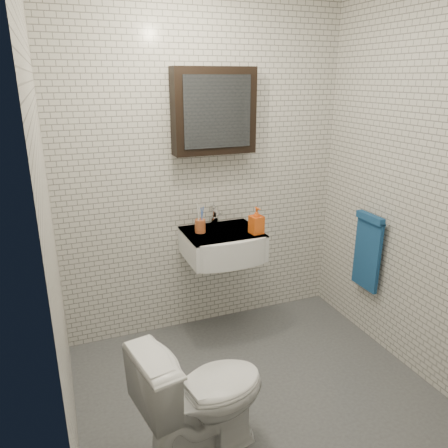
% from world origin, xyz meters
% --- Properties ---
extents(ground, '(2.20, 2.00, 0.01)m').
position_xyz_m(ground, '(0.00, 0.00, 0.01)').
color(ground, '#474A4E').
rests_on(ground, ground).
extents(room_shell, '(2.22, 2.02, 2.51)m').
position_xyz_m(room_shell, '(0.00, 0.00, 1.47)').
color(room_shell, silver).
rests_on(room_shell, ground).
extents(washbasin, '(0.55, 0.50, 0.20)m').
position_xyz_m(washbasin, '(0.05, 0.73, 0.76)').
color(washbasin, white).
rests_on(washbasin, room_shell).
extents(faucet, '(0.06, 0.20, 0.15)m').
position_xyz_m(faucet, '(0.05, 0.93, 0.92)').
color(faucet, silver).
rests_on(faucet, washbasin).
extents(mirror_cabinet, '(0.60, 0.15, 0.60)m').
position_xyz_m(mirror_cabinet, '(0.05, 0.93, 1.70)').
color(mirror_cabinet, black).
rests_on(mirror_cabinet, room_shell).
extents(towel_rail, '(0.09, 0.30, 0.58)m').
position_xyz_m(towel_rail, '(1.04, 0.35, 0.72)').
color(towel_rail, silver).
rests_on(towel_rail, room_shell).
extents(toothbrush_cup, '(0.10, 0.10, 0.21)m').
position_xyz_m(toothbrush_cup, '(-0.11, 0.81, 0.90)').
color(toothbrush_cup, '#AF532B').
rests_on(toothbrush_cup, washbasin).
extents(soap_bottle, '(0.10, 0.10, 0.20)m').
position_xyz_m(soap_bottle, '(0.27, 0.64, 0.95)').
color(soap_bottle, orange).
rests_on(soap_bottle, washbasin).
extents(toilet, '(0.76, 0.52, 0.71)m').
position_xyz_m(toilet, '(-0.46, -0.27, 0.35)').
color(toilet, white).
rests_on(toilet, ground).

